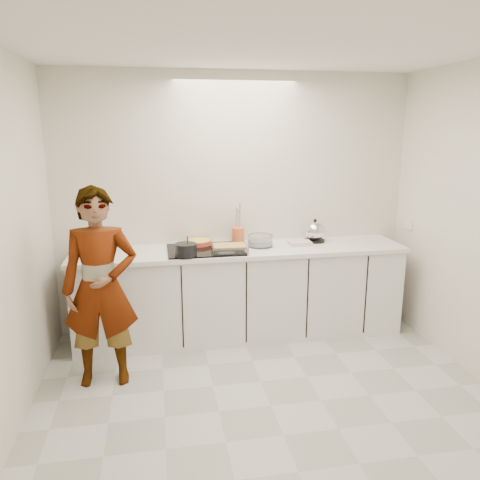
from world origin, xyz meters
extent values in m
cube|color=beige|center=(0.00, 0.00, 0.00)|extent=(3.60, 3.20, 0.00)
cube|color=white|center=(0.00, 0.00, 2.60)|extent=(3.60, 3.20, 0.00)
cube|color=silver|center=(0.00, 1.60, 1.30)|extent=(3.60, 0.00, 2.60)
cube|color=silver|center=(0.00, -1.60, 1.30)|extent=(3.60, 0.00, 2.60)
cube|color=white|center=(1.79, 1.33, 1.07)|extent=(0.02, 0.15, 0.09)
cube|color=white|center=(0.00, 1.28, 0.43)|extent=(3.20, 0.58, 0.87)
cube|color=white|center=(0.00, 1.28, 0.89)|extent=(3.24, 0.64, 0.04)
cube|color=black|center=(-0.35, 1.26, 0.92)|extent=(0.72, 0.54, 0.01)
cylinder|color=#CC5032|center=(-0.40, 1.45, 0.95)|extent=(0.35, 0.35, 0.04)
cylinder|color=yellow|center=(-0.40, 1.45, 0.96)|extent=(0.30, 0.30, 0.01)
cylinder|color=black|center=(-0.55, 1.06, 0.98)|extent=(0.26, 0.26, 0.11)
cylinder|color=silver|center=(-0.53, 1.08, 1.03)|extent=(0.02, 0.08, 0.17)
cube|color=silver|center=(-0.14, 1.12, 0.95)|extent=(0.34, 0.26, 0.06)
cube|color=#E4B06A|center=(-0.14, 1.12, 0.98)|extent=(0.31, 0.22, 0.02)
cylinder|color=silver|center=(0.20, 1.32, 0.97)|extent=(0.31, 0.31, 0.11)
cylinder|color=white|center=(0.20, 1.32, 0.95)|extent=(0.26, 0.26, 0.05)
cube|color=white|center=(0.61, 1.31, 0.93)|extent=(0.22, 0.16, 0.04)
cylinder|color=black|center=(0.80, 1.41, 0.92)|extent=(0.25, 0.25, 0.02)
sphere|color=silver|center=(0.80, 1.41, 1.02)|extent=(0.25, 0.25, 0.20)
sphere|color=black|center=(0.80, 1.41, 1.13)|extent=(0.04, 0.04, 0.04)
cylinder|color=orange|center=(0.01, 1.50, 0.99)|extent=(0.16, 0.16, 0.16)
imported|color=white|center=(-1.26, 0.61, 0.81)|extent=(0.60, 0.40, 1.63)
camera|label=1|loc=(-0.79, -3.06, 2.07)|focal=35.00mm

